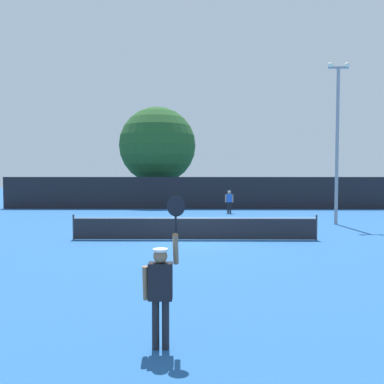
{
  "coord_description": "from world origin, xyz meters",
  "views": [
    {
      "loc": [
        0.1,
        -16.65,
        2.83
      ],
      "look_at": [
        -0.14,
        3.06,
        1.89
      ],
      "focal_mm": 37.03,
      "sensor_mm": 36.0,
      "label": 1
    }
  ],
  "objects_px": {
    "player_receiving": "(229,200)",
    "large_tree": "(157,146)",
    "light_pole": "(337,134)",
    "parked_car_near": "(219,194)",
    "tennis_ball": "(233,231)",
    "player_serving": "(161,283)"
  },
  "relations": [
    {
      "from": "light_pole",
      "to": "tennis_ball",
      "type": "bearing_deg",
      "value": -154.07
    },
    {
      "from": "light_pole",
      "to": "large_tree",
      "type": "bearing_deg",
      "value": 129.66
    },
    {
      "from": "player_receiving",
      "to": "light_pole",
      "type": "height_order",
      "value": "light_pole"
    },
    {
      "from": "light_pole",
      "to": "large_tree",
      "type": "relative_size",
      "value": 1.02
    },
    {
      "from": "player_serving",
      "to": "light_pole",
      "type": "relative_size",
      "value": 0.28
    },
    {
      "from": "parked_car_near",
      "to": "large_tree",
      "type": "bearing_deg",
      "value": -147.8
    },
    {
      "from": "player_serving",
      "to": "parked_car_near",
      "type": "xyz_separation_m",
      "value": [
        2.68,
        31.71,
        -0.3
      ]
    },
    {
      "from": "player_serving",
      "to": "large_tree",
      "type": "relative_size",
      "value": 0.28
    },
    {
      "from": "light_pole",
      "to": "large_tree",
      "type": "xyz_separation_m",
      "value": [
        -11.23,
        13.54,
        0.3
      ]
    },
    {
      "from": "tennis_ball",
      "to": "light_pole",
      "type": "bearing_deg",
      "value": 25.93
    },
    {
      "from": "player_receiving",
      "to": "large_tree",
      "type": "relative_size",
      "value": 0.18
    },
    {
      "from": "player_serving",
      "to": "light_pole",
      "type": "height_order",
      "value": "light_pole"
    },
    {
      "from": "light_pole",
      "to": "parked_car_near",
      "type": "height_order",
      "value": "light_pole"
    },
    {
      "from": "tennis_ball",
      "to": "light_pole",
      "type": "relative_size",
      "value": 0.01
    },
    {
      "from": "player_serving",
      "to": "tennis_ball",
      "type": "height_order",
      "value": "player_serving"
    },
    {
      "from": "light_pole",
      "to": "player_serving",
      "type": "bearing_deg",
      "value": -117.87
    },
    {
      "from": "light_pole",
      "to": "parked_car_near",
      "type": "distance_m",
      "value": 17.53
    },
    {
      "from": "large_tree",
      "to": "parked_car_near",
      "type": "height_order",
      "value": "large_tree"
    },
    {
      "from": "parked_car_near",
      "to": "light_pole",
      "type": "bearing_deg",
      "value": -62.86
    },
    {
      "from": "light_pole",
      "to": "parked_car_near",
      "type": "xyz_separation_m",
      "value": [
        -5.59,
        16.08,
        -4.22
      ]
    },
    {
      "from": "player_serving",
      "to": "parked_car_near",
      "type": "height_order",
      "value": "player_serving"
    },
    {
      "from": "player_serving",
      "to": "player_receiving",
      "type": "relative_size",
      "value": 1.56
    }
  ]
}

